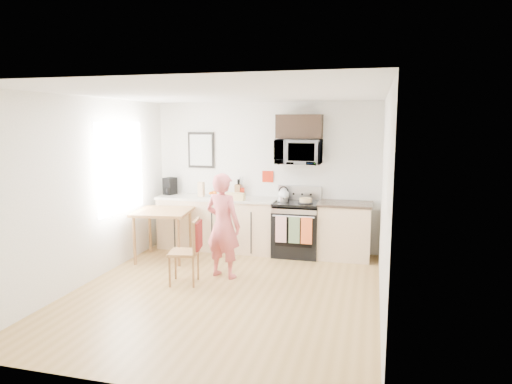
% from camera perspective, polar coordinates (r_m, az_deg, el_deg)
% --- Properties ---
extents(floor, '(4.60, 4.60, 0.00)m').
position_cam_1_polar(floor, '(6.25, -3.89, -12.38)').
color(floor, olive).
rests_on(floor, ground).
extents(back_wall, '(4.00, 0.04, 2.60)m').
position_cam_1_polar(back_wall, '(8.10, 1.17, 1.97)').
color(back_wall, silver).
rests_on(back_wall, floor).
extents(front_wall, '(4.00, 0.04, 2.60)m').
position_cam_1_polar(front_wall, '(3.85, -15.06, -5.79)').
color(front_wall, silver).
rests_on(front_wall, floor).
extents(left_wall, '(0.04, 4.60, 2.60)m').
position_cam_1_polar(left_wall, '(6.81, -20.18, 0.17)').
color(left_wall, silver).
rests_on(left_wall, floor).
extents(right_wall, '(0.04, 4.60, 2.60)m').
position_cam_1_polar(right_wall, '(5.61, 15.74, -1.33)').
color(right_wall, silver).
rests_on(right_wall, floor).
extents(ceiling, '(4.00, 4.60, 0.04)m').
position_cam_1_polar(ceiling, '(5.85, -4.16, 12.15)').
color(ceiling, silver).
rests_on(ceiling, back_wall).
extents(window, '(0.06, 1.40, 1.50)m').
position_cam_1_polar(window, '(7.43, -16.54, 2.95)').
color(window, silver).
rests_on(window, left_wall).
extents(cabinet_left, '(2.10, 0.60, 0.90)m').
position_cam_1_polar(cabinet_left, '(8.19, -4.81, -4.03)').
color(cabinet_left, '#D3B387').
rests_on(cabinet_left, floor).
extents(countertop_left, '(2.14, 0.64, 0.04)m').
position_cam_1_polar(countertop_left, '(8.10, -4.85, -0.78)').
color(countertop_left, beige).
rests_on(countertop_left, cabinet_left).
extents(cabinet_right, '(0.84, 0.60, 0.90)m').
position_cam_1_polar(cabinet_right, '(7.75, 11.00, -4.88)').
color(cabinet_right, '#D3B387').
rests_on(cabinet_right, floor).
extents(countertop_right, '(0.88, 0.64, 0.04)m').
position_cam_1_polar(countertop_right, '(7.66, 11.10, -1.46)').
color(countertop_right, black).
rests_on(countertop_right, cabinet_right).
extents(range, '(0.76, 0.70, 1.16)m').
position_cam_1_polar(range, '(7.82, 5.10, -4.74)').
color(range, black).
rests_on(range, floor).
extents(microwave, '(0.76, 0.51, 0.42)m').
position_cam_1_polar(microwave, '(7.72, 5.36, 5.03)').
color(microwave, '#B0B0B5').
rests_on(microwave, back_wall).
extents(upper_cabinet, '(0.76, 0.35, 0.40)m').
position_cam_1_polar(upper_cabinet, '(7.75, 5.46, 8.15)').
color(upper_cabinet, black).
rests_on(upper_cabinet, back_wall).
extents(wall_art, '(0.50, 0.04, 0.65)m').
position_cam_1_polar(wall_art, '(8.40, -6.88, 5.22)').
color(wall_art, black).
rests_on(wall_art, back_wall).
extents(wall_trivet, '(0.20, 0.02, 0.20)m').
position_cam_1_polar(wall_trivet, '(8.08, 1.49, 1.95)').
color(wall_trivet, '#B7250F').
rests_on(wall_trivet, back_wall).
extents(person, '(0.64, 0.50, 1.54)m').
position_cam_1_polar(person, '(6.64, -4.15, -4.20)').
color(person, '#CF383F').
rests_on(person, floor).
extents(dining_table, '(0.87, 0.87, 0.82)m').
position_cam_1_polar(dining_table, '(7.65, -11.57, -2.97)').
color(dining_table, brown).
rests_on(dining_table, floor).
extents(chair, '(0.49, 0.45, 0.92)m').
position_cam_1_polar(chair, '(6.43, -7.91, -6.28)').
color(chair, brown).
rests_on(chair, floor).
extents(knife_block, '(0.11, 0.14, 0.21)m').
position_cam_1_polar(knife_block, '(8.17, -2.28, 0.22)').
color(knife_block, brown).
rests_on(knife_block, countertop_left).
extents(utensil_crock, '(0.12, 0.12, 0.35)m').
position_cam_1_polar(utensil_crock, '(8.16, -1.86, 0.47)').
color(utensil_crock, '#B7250F').
rests_on(utensil_crock, countertop_left).
extents(fruit_bowl, '(0.26, 0.26, 0.10)m').
position_cam_1_polar(fruit_bowl, '(8.14, -5.39, -0.32)').
color(fruit_bowl, silver).
rests_on(fruit_bowl, countertop_left).
extents(milk_carton, '(0.10, 0.10, 0.26)m').
position_cam_1_polar(milk_carton, '(8.17, -6.87, 0.34)').
color(milk_carton, tan).
rests_on(milk_carton, countertop_left).
extents(coffee_maker, '(0.23, 0.28, 0.31)m').
position_cam_1_polar(coffee_maker, '(8.50, -10.73, 0.67)').
color(coffee_maker, black).
rests_on(coffee_maker, countertop_left).
extents(bread_bag, '(0.33, 0.16, 0.12)m').
position_cam_1_polar(bread_bag, '(7.75, -2.63, -0.58)').
color(bread_bag, '#D2B96E').
rests_on(bread_bag, countertop_left).
extents(cake, '(0.25, 0.25, 0.08)m').
position_cam_1_polar(cake, '(7.61, 6.22, -1.08)').
color(cake, black).
rests_on(cake, range).
extents(kettle, '(0.19, 0.19, 0.24)m').
position_cam_1_polar(kettle, '(7.83, 3.46, -0.29)').
color(kettle, silver).
rests_on(kettle, range).
extents(pot, '(0.18, 0.29, 0.09)m').
position_cam_1_polar(pot, '(7.68, 3.34, -0.90)').
color(pot, '#B0B0B5').
rests_on(pot, range).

